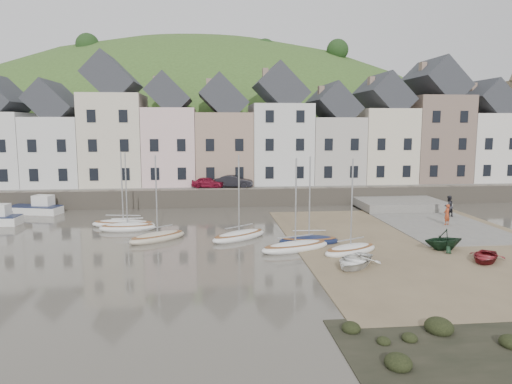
{
  "coord_description": "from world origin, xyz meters",
  "views": [
    {
      "loc": [
        -3.78,
        -30.84,
        8.22
      ],
      "look_at": [
        0.0,
        6.0,
        3.0
      ],
      "focal_mm": 33.54,
      "sensor_mm": 36.0,
      "label": 1
    }
  ],
  "objects": [
    {
      "name": "sailboat_2",
      "position": [
        -7.39,
        3.15,
        0.26
      ],
      "size": [
        4.51,
        3.9,
        6.32
      ],
      "color": "beige",
      "rests_on": "ground"
    },
    {
      "name": "sailboat_1",
      "position": [
        -10.07,
        6.75,
        0.26
      ],
      "size": [
        4.45,
        1.76,
        6.32
      ],
      "color": "white",
      "rests_on": "ground"
    },
    {
      "name": "beach",
      "position": [
        11.0,
        0.0,
        0.03
      ],
      "size": [
        18.0,
        26.0,
        0.06
      ],
      "primitive_type": "cube",
      "color": "brown",
      "rests_on": "ground"
    },
    {
      "name": "rowboat_white",
      "position": [
        4.62,
        -4.74,
        0.41
      ],
      "size": [
        4.05,
        4.16,
        0.7
      ],
      "primitive_type": "imported",
      "rotation": [
        0.0,
        0.0,
        -0.7
      ],
      "color": "white",
      "rests_on": "beach"
    },
    {
      "name": "sailboat_0",
      "position": [
        -10.61,
        8.09,
        0.26
      ],
      "size": [
        5.39,
        2.33,
        6.32
      ],
      "color": "white",
      "rests_on": "ground"
    },
    {
      "name": "seawall",
      "position": [
        0.0,
        17.0,
        0.9
      ],
      "size": [
        70.0,
        1.2,
        1.8
      ],
      "primitive_type": "cube",
      "color": "slate",
      "rests_on": "ground"
    },
    {
      "name": "person_red",
      "position": [
        15.62,
        5.66,
        0.97
      ],
      "size": [
        0.74,
        0.65,
        1.7
      ],
      "primitive_type": "imported",
      "rotation": [
        0.0,
        0.0,
        3.63
      ],
      "color": "#9E3A1C",
      "rests_on": "slipway"
    },
    {
      "name": "car_left",
      "position": [
        -3.73,
        19.5,
        2.18
      ],
      "size": [
        3.64,
        2.23,
        1.16
      ],
      "primitive_type": "imported",
      "rotation": [
        0.0,
        0.0,
        1.3
      ],
      "color": "maroon",
      "rests_on": "quay_street"
    },
    {
      "name": "motorboat_2",
      "position": [
        -19.61,
        14.88,
        0.58
      ],
      "size": [
        5.1,
        2.95,
        1.7
      ],
      "color": "white",
      "rests_on": "ground"
    },
    {
      "name": "rowboat_green",
      "position": [
        11.61,
        -1.63,
        0.76
      ],
      "size": [
        2.84,
        2.51,
        1.4
      ],
      "primitive_type": "imported",
      "rotation": [
        0.0,
        0.0,
        -1.48
      ],
      "color": "black",
      "rests_on": "beach"
    },
    {
      "name": "rowboat_red",
      "position": [
        12.8,
        -4.47,
        0.36
      ],
      "size": [
        3.4,
        3.52,
        0.6
      ],
      "primitive_type": "imported",
      "rotation": [
        0.0,
        0.0,
        -0.68
      ],
      "color": "maroon",
      "rests_on": "beach"
    },
    {
      "name": "quay_land",
      "position": [
        0.0,
        32.0,
        0.75
      ],
      "size": [
        90.0,
        30.0,
        1.5
      ],
      "primitive_type": "cube",
      "color": "#365120",
      "rests_on": "ground"
    },
    {
      "name": "sailboat_3",
      "position": [
        -1.55,
        2.95,
        0.26
      ],
      "size": [
        4.73,
        4.03,
        6.32
      ],
      "color": "white",
      "rests_on": "ground"
    },
    {
      "name": "car_right",
      "position": [
        -0.97,
        19.5,
        2.26
      ],
      "size": [
        4.22,
        2.29,
        1.32
      ],
      "primitive_type": "imported",
      "rotation": [
        0.0,
        0.0,
        1.34
      ],
      "color": "black",
      "rests_on": "quay_street"
    },
    {
      "name": "ground",
      "position": [
        0.0,
        0.0,
        0.0
      ],
      "size": [
        160.0,
        160.0,
        0.0
      ],
      "primitive_type": "plane",
      "color": "#433F35",
      "rests_on": "ground"
    },
    {
      "name": "hillside",
      "position": [
        -5.0,
        60.0,
        -17.99
      ],
      "size": [
        134.4,
        84.0,
        84.0
      ],
      "color": "#365120",
      "rests_on": "ground"
    },
    {
      "name": "sailboat_5",
      "position": [
        3.2,
        1.04,
        0.27
      ],
      "size": [
        4.24,
        1.69,
        6.32
      ],
      "color": "#131C3D",
      "rests_on": "ground"
    },
    {
      "name": "slipway",
      "position": [
        15.0,
        8.0,
        0.06
      ],
      "size": [
        8.0,
        18.0,
        0.12
      ],
      "primitive_type": "cube",
      "color": "slate",
      "rests_on": "ground"
    },
    {
      "name": "sailboat_4",
      "position": [
        1.94,
        -0.56,
        0.26
      ],
      "size": [
        5.2,
        3.12,
        6.32
      ],
      "color": "white",
      "rests_on": "ground"
    },
    {
      "name": "townhouse_terrace",
      "position": [
        1.76,
        24.0,
        7.32
      ],
      "size": [
        61.05,
        8.0,
        13.93
      ],
      "color": "silver",
      "rests_on": "quay_land"
    },
    {
      "name": "sailboat_6",
      "position": [
        5.32,
        -1.73,
        0.27
      ],
      "size": [
        4.35,
        3.17,
        6.32
      ],
      "color": "white",
      "rests_on": "ground"
    },
    {
      "name": "person_dark",
      "position": [
        17.48,
        8.94,
        1.07
      ],
      "size": [
        1.11,
        0.99,
        1.89
      ],
      "primitive_type": "imported",
      "rotation": [
        0.0,
        0.0,
        3.49
      ],
      "color": "#222228",
      "rests_on": "slipway"
    },
    {
      "name": "quay_street",
      "position": [
        0.0,
        20.5,
        1.55
      ],
      "size": [
        70.0,
        7.0,
        0.1
      ],
      "primitive_type": "cube",
      "color": "slate",
      "rests_on": "quay_land"
    }
  ]
}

